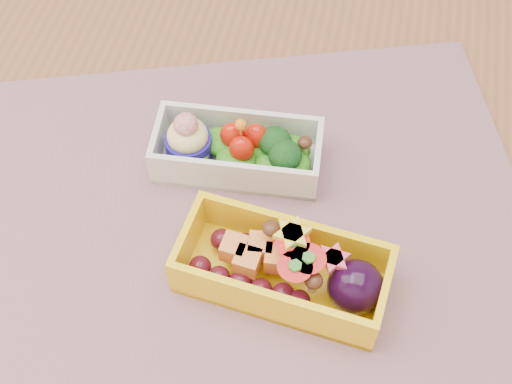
% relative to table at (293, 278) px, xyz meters
% --- Properties ---
extents(table, '(1.20, 0.80, 0.75)m').
position_rel_table_xyz_m(table, '(0.00, 0.00, 0.00)').
color(table, brown).
rests_on(table, ground).
extents(placemat, '(0.60, 0.53, 0.00)m').
position_rel_table_xyz_m(placemat, '(-0.05, -0.00, 0.10)').
color(placemat, gray).
rests_on(placemat, table).
extents(bento_white, '(0.15, 0.08, 0.06)m').
position_rel_table_xyz_m(bento_white, '(-0.07, 0.05, 0.12)').
color(bento_white, silver).
rests_on(bento_white, placemat).
extents(bento_yellow, '(0.17, 0.09, 0.06)m').
position_rel_table_xyz_m(bento_yellow, '(-0.00, -0.06, 0.13)').
color(bento_yellow, yellow).
rests_on(bento_yellow, placemat).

